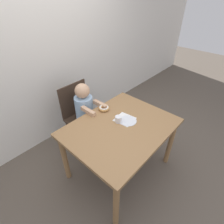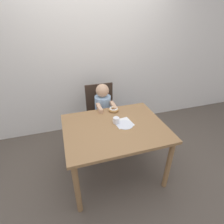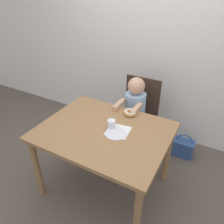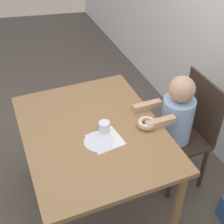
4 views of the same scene
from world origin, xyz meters
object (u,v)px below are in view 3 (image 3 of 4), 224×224
donut (130,112)px  cup (111,124)px  handbag (183,147)px  chair (138,115)px  child_figure (134,117)px

donut → cup: bearing=-101.9°
donut → handbag: (0.51, 0.54, -0.65)m
chair → donut: chair is taller
child_figure → cup: size_ratio=13.64×
child_figure → donut: bearing=-76.1°
chair → handbag: chair is taller
child_figure → handbag: 0.76m
handbag → cup: bearing=-124.8°
chair → handbag: 0.71m
handbag → cup: (-0.57, -0.83, 0.67)m
donut → handbag: size_ratio=0.43×
chair → donut: bearing=-79.9°
handbag → chair: bearing=-167.6°
chair → cup: bearing=-88.9°
child_figure → donut: 0.39m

